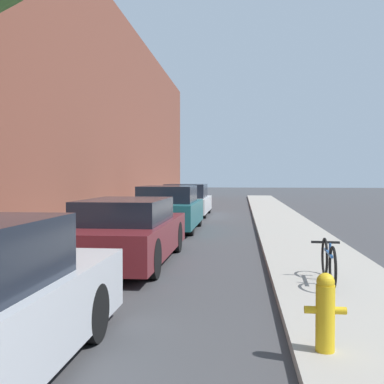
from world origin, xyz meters
The scene contains 9 objects.
ground_plane centered at (0.00, 16.00, 0.00)m, with size 120.00×120.00×0.00m, color #3D3D3F.
sidewalk_left centered at (-2.90, 16.00, 0.06)m, with size 2.00×52.00×0.12m.
sidewalk_right centered at (2.90, 16.00, 0.06)m, with size 2.00×52.00×0.12m.
building_facade_left centered at (-4.25, 16.00, 4.52)m, with size 0.70×52.00×9.03m.
parked_car_maroon centered at (-0.83, 11.23, 0.63)m, with size 1.73×4.54×1.28m.
parked_car_teal centered at (-0.90, 16.86, 0.68)m, with size 1.86×4.09×1.43m.
parked_car_white centered at (-0.99, 22.51, 0.66)m, with size 1.91×4.32×1.40m.
fire_hydrant centered at (2.18, 6.58, 0.49)m, with size 0.38×0.17×0.72m.
bicycle centered at (2.73, 9.40, 0.44)m, with size 0.44×1.52×0.62m.
Camera 1 is at (1.42, 2.29, 1.72)m, focal length 43.20 mm.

